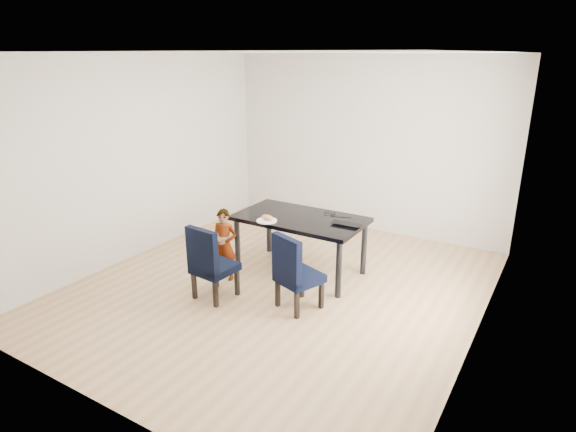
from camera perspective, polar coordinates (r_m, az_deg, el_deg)
The scene contains 14 objects.
floor at distance 5.91m, azimuth -1.01°, elevation -8.41°, with size 4.50×5.00×0.01m, color tan.
ceiling at distance 5.27m, azimuth -1.19°, elevation 18.86°, with size 4.50×5.00×0.01m, color white.
wall_back at distance 7.62m, azimuth 9.09°, elevation 8.33°, with size 4.50×0.01×2.70m, color silver.
wall_front at distance 3.67m, azimuth -22.45°, elevation -4.16°, with size 4.50×0.01×2.70m, color silver.
wall_left at distance 6.88m, azimuth -17.32°, elevation 6.61°, with size 0.01×5.00×2.70m, color white.
wall_right at distance 4.68m, azimuth 22.96°, elevation 0.56°, with size 0.01×5.00×2.70m, color silver.
dining_table at distance 6.15m, azimuth 1.45°, elevation -3.43°, with size 1.60×0.90×0.75m, color black.
chair_left at distance 5.56m, azimuth -8.69°, elevation -5.35°, with size 0.43×0.44×0.89m, color black.
chair_right at distance 5.28m, azimuth 1.38°, elevation -6.54°, with size 0.42×0.44×0.88m, color black.
child at distance 5.99m, azimuth -7.55°, elevation -3.40°, with size 0.33×0.22×0.91m, color orange.
plate at distance 5.87m, azimuth -2.54°, elevation -0.55°, with size 0.25×0.25×0.01m, color white.
sandwich at distance 5.86m, azimuth -2.47°, elevation -0.16°, with size 0.16×0.08×0.06m, color #CB8548.
laptop at distance 5.80m, azimuth 7.08°, elevation -0.82°, with size 0.36×0.23×0.03m, color black.
cable_tangle at distance 6.09m, azimuth 4.92°, elevation 0.07°, with size 0.13×0.13×0.01m, color black.
Camera 1 is at (2.81, -4.45, 2.68)m, focal length 30.00 mm.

